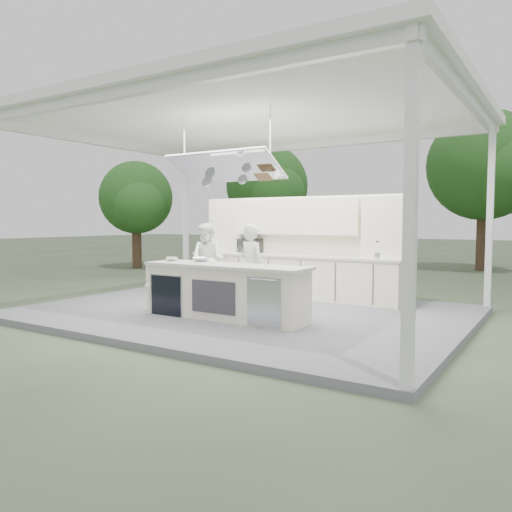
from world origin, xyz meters
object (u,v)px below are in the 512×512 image
Objects in this scene: sous_chef at (208,260)px; head_chef at (252,268)px; demo_island at (224,291)px; back_counter at (291,276)px.

head_chef is at bearing -43.15° from sous_chef.
demo_island is at bearing -58.56° from sous_chef.
head_chef is 1.00× the size of sous_chef.
demo_island is 2.68m from sous_chef.
back_counter is 3.08× the size of head_chef.
demo_island and back_counter have the same top height.
demo_island is 1.88× the size of head_chef.
back_counter is at bearing 93.63° from demo_island.
demo_island is at bearing -86.37° from back_counter.
demo_island is 2.82m from back_counter.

